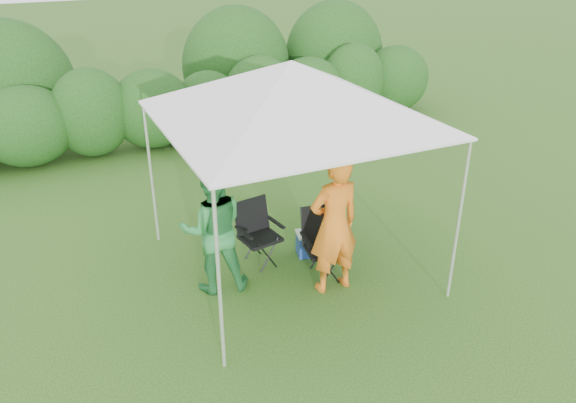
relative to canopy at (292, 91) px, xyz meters
name	(u,v)px	position (x,y,z in m)	size (l,w,h in m)	color
ground	(307,284)	(0.00, -0.50, -2.46)	(70.00, 70.00, 0.00)	#37621F
hedge	(188,104)	(0.15, 5.50, -1.64)	(12.57, 1.53, 1.80)	#215019
canopy	(292,91)	(0.00, 0.00, 0.00)	(3.10, 3.10, 2.83)	silver
chair_right	(323,238)	(0.32, -0.33, -1.93)	(0.65, 0.60, 0.94)	black
chair_left	(257,228)	(-0.37, 0.32, -1.95)	(0.62, 0.58, 0.90)	black
man	(334,225)	(0.26, -0.70, -1.54)	(0.68, 0.44, 1.85)	orange
woman	(213,229)	(-1.10, -0.05, -1.60)	(0.84, 0.65, 1.72)	#2B8540
cooler	(311,243)	(0.39, 0.16, -2.29)	(0.47, 0.39, 0.35)	#22429E
bottle	(316,225)	(0.45, 0.12, -1.99)	(0.07, 0.07, 0.24)	#592D0C
lawn_toy	(395,143)	(3.92, 3.18, -2.33)	(0.57, 0.47, 0.28)	#FFB01A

